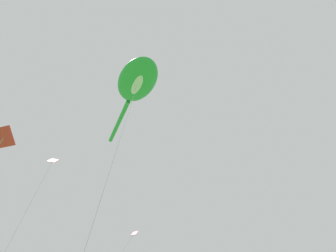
% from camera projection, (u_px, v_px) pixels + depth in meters
% --- Properties ---
extents(big_show_kite, '(11.16, 10.01, 18.20)m').
position_uv_depth(big_show_kite, '(136.00, 84.00, 22.11)').
color(big_show_kite, green).
rests_on(big_show_kite, ground).
extents(small_kite_triangle_green, '(2.58, 4.38, 7.66)m').
position_uv_depth(small_kite_triangle_green, '(128.00, 243.00, 20.44)').
color(small_kite_triangle_green, pink).
rests_on(small_kite_triangle_green, ground).
extents(small_kite_bird_shape, '(3.66, 1.13, 12.58)m').
position_uv_depth(small_kite_bird_shape, '(48.00, 170.00, 20.68)').
color(small_kite_bird_shape, red).
rests_on(small_kite_bird_shape, ground).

